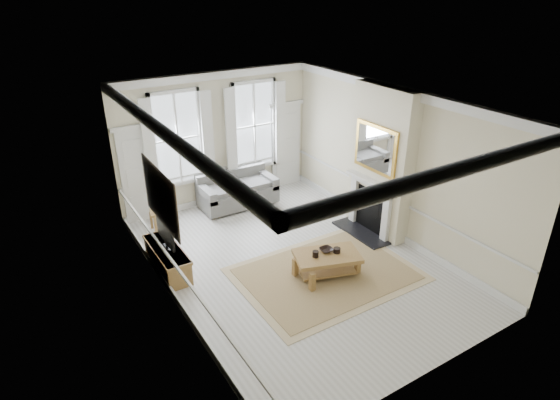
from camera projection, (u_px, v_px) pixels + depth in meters
floor at (294, 262)px, 9.83m from camera, size 7.20×7.20×0.00m
ceiling at (296, 102)px, 8.36m from camera, size 7.20×7.20×0.00m
back_wall at (217, 139)px, 11.85m from camera, size 5.20×0.00×5.20m
left_wall at (166, 222)px, 7.86m from camera, size 0.00×7.20×7.20m
right_wall at (393, 163)px, 10.32m from camera, size 0.00×7.20×7.20m
window_left at (177, 139)px, 11.23m from camera, size 1.26×0.20×2.20m
window_right at (254, 126)px, 12.22m from camera, size 1.26×0.20×2.20m
door_left at (140, 176)px, 11.09m from camera, size 0.90×0.08×2.30m
door_right at (286, 146)px, 13.03m from camera, size 0.90×0.08×2.30m
painting at (160, 196)px, 7.96m from camera, size 0.05×1.66×1.06m
chimney_breast at (381, 162)px, 10.40m from camera, size 0.35×1.70×3.38m
hearth at (361, 233)px, 10.92m from camera, size 0.55×1.50×0.05m
fireplace at (370, 203)px, 10.71m from camera, size 0.21×1.45×1.33m
mirror at (375, 149)px, 10.14m from camera, size 0.06×1.26×1.06m
sofa at (237, 192)px, 12.17m from camera, size 1.96×0.96×0.89m
side_table at (159, 215)px, 10.95m from camera, size 0.48×0.48×0.49m
rug at (326, 274)px, 9.43m from camera, size 3.50×2.60×0.02m
coffee_table at (327, 258)px, 9.26m from camera, size 1.45×1.11×0.48m
ceramic_pot_a at (316, 254)px, 9.12m from camera, size 0.12×0.12×0.12m
ceramic_pot_b at (337, 250)px, 9.26m from camera, size 0.14×0.14×0.10m
bowl at (326, 250)px, 9.31m from camera, size 0.27×0.27×0.07m
tv_stand at (168, 259)px, 9.45m from camera, size 0.48×1.49×0.53m
tv at (165, 231)px, 9.17m from camera, size 0.08×0.90×0.68m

